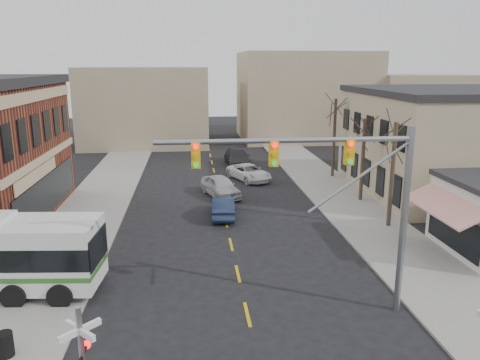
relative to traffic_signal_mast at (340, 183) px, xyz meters
name	(u,v)px	position (x,y,z in m)	size (l,w,h in m)	color
ground	(254,341)	(-3.67, -1.72, -5.75)	(160.00, 160.00, 0.00)	black
sidewalk_west	(98,201)	(-13.17, 18.28, -5.69)	(5.00, 60.00, 0.12)	gray
sidewalk_east	(336,194)	(5.83, 18.28, -5.69)	(5.00, 60.00, 0.12)	gray
tree_east_a	(392,175)	(6.83, 10.28, -2.26)	(0.28, 0.28, 6.75)	#382B21
tree_east_b	(363,160)	(7.13, 16.28, -2.48)	(0.28, 0.28, 6.30)	#382B21
tree_east_c	(334,138)	(7.33, 24.28, -2.03)	(0.28, 0.28, 7.20)	#382B21
traffic_signal_mast	(340,183)	(0.00, 0.00, 0.00)	(10.21, 0.30, 8.00)	gray
trash_bin	(5,345)	(-12.70, -1.84, -5.18)	(0.60, 0.60, 0.91)	black
car_a	(221,186)	(-3.60, 18.75, -4.92)	(1.97, 4.90, 1.67)	#B0B0B5
car_b	(223,207)	(-3.74, 13.55, -5.03)	(1.53, 4.38, 1.44)	#1A2542
car_c	(249,172)	(-0.64, 23.95, -5.04)	(2.36, 5.12, 1.42)	white
car_d	(238,157)	(-1.02, 30.68, -4.91)	(2.36, 5.80, 1.68)	#36363A
pedestrian_near	(30,280)	(-13.21, 2.67, -4.82)	(0.59, 0.39, 1.62)	#655A51
pedestrian_far	(18,247)	(-15.08, 6.65, -4.76)	(0.84, 0.66, 1.74)	#2E3151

